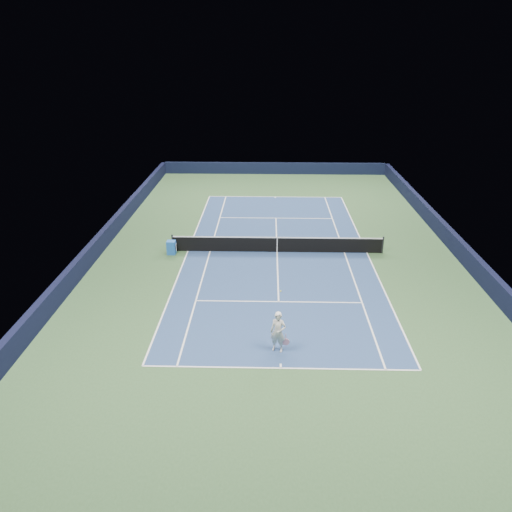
{
  "coord_description": "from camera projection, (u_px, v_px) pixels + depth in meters",
  "views": [
    {
      "loc": [
        -0.55,
        -28.2,
        11.8
      ],
      "look_at": [
        -1.21,
        -3.0,
        1.0
      ],
      "focal_mm": 35.0,
      "sensor_mm": 36.0,
      "label": 1
    }
  ],
  "objects": [
    {
      "name": "sideline_singles_right",
      "position": [
        344.0,
        252.0,
        30.44
      ],
      "size": [
        0.08,
        23.77,
        0.0
      ],
      "primitive_type": "cube",
      "color": "white",
      "rests_on": "ground"
    },
    {
      "name": "center_mark_far",
      "position": [
        275.0,
        197.0,
        41.33
      ],
      "size": [
        0.08,
        0.3,
        0.0
      ],
      "primitive_type": "cube",
      "color": "white",
      "rests_on": "ground"
    },
    {
      "name": "wall_left",
      "position": [
        101.0,
        242.0,
        30.59
      ],
      "size": [
        0.35,
        40.0,
        1.1
      ],
      "primitive_type": "cube",
      "color": "black",
      "rests_on": "ground"
    },
    {
      "name": "court_surface",
      "position": [
        277.0,
        252.0,
        30.55
      ],
      "size": [
        10.97,
        23.77,
        0.01
      ],
      "primitive_type": "cube",
      "color": "navy",
      "rests_on": "ground"
    },
    {
      "name": "wall_right",
      "position": [
        456.0,
        245.0,
        30.07
      ],
      "size": [
        0.35,
        40.0,
        1.1
      ],
      "primitive_type": "cube",
      "color": "black",
      "rests_on": "ground"
    },
    {
      "name": "wall_far",
      "position": [
        275.0,
        168.0,
        48.55
      ],
      "size": [
        22.0,
        0.35,
        1.1
      ],
      "primitive_type": "cube",
      "color": "black",
      "rests_on": "ground"
    },
    {
      "name": "sideline_doubles_right",
      "position": [
        367.0,
        253.0,
        30.41
      ],
      "size": [
        0.08,
        23.77,
        0.0
      ],
      "primitive_type": "cube",
      "color": "white",
      "rests_on": "ground"
    },
    {
      "name": "ground",
      "position": [
        277.0,
        252.0,
        30.55
      ],
      "size": [
        40.0,
        40.0,
        0.0
      ],
      "primitive_type": "plane",
      "color": "#2E4D2A",
      "rests_on": "ground"
    },
    {
      "name": "tennis_player",
      "position": [
        278.0,
        332.0,
        20.41
      ],
      "size": [
        0.85,
        1.33,
        2.29
      ],
      "color": "silver",
      "rests_on": "ground"
    },
    {
      "name": "service_line_near",
      "position": [
        279.0,
        302.0,
        24.66
      ],
      "size": [
        8.23,
        0.08,
        0.0
      ],
      "primitive_type": "cube",
      "color": "white",
      "rests_on": "ground"
    },
    {
      "name": "sponsor_cube",
      "position": [
        171.0,
        247.0,
        30.11
      ],
      "size": [
        0.59,
        0.48,
        0.83
      ],
      "color": "blue",
      "rests_on": "ground"
    },
    {
      "name": "center_service_line",
      "position": [
        277.0,
        252.0,
        30.54
      ],
      "size": [
        0.08,
        12.8,
        0.0
      ],
      "primitive_type": "cube",
      "color": "white",
      "rests_on": "ground"
    },
    {
      "name": "sideline_doubles_left",
      "position": [
        188.0,
        251.0,
        30.68
      ],
      "size": [
        0.08,
        23.77,
        0.0
      ],
      "primitive_type": "cube",
      "color": "white",
      "rests_on": "ground"
    },
    {
      "name": "baseline_near",
      "position": [
        281.0,
        368.0,
        19.62
      ],
      "size": [
        10.97,
        0.08,
        0.0
      ],
      "primitive_type": "cube",
      "color": "white",
      "rests_on": "ground"
    },
    {
      "name": "sideline_singles_left",
      "position": [
        210.0,
        251.0,
        30.64
      ],
      "size": [
        0.08,
        23.77,
        0.0
      ],
      "primitive_type": "cube",
      "color": "white",
      "rests_on": "ground"
    },
    {
      "name": "baseline_far",
      "position": [
        275.0,
        197.0,
        41.47
      ],
      "size": [
        10.97,
        0.08,
        0.0
      ],
      "primitive_type": "cube",
      "color": "white",
      "rests_on": "ground"
    },
    {
      "name": "center_mark_near",
      "position": [
        281.0,
        366.0,
        19.76
      ],
      "size": [
        0.08,
        0.3,
        0.0
      ],
      "primitive_type": "cube",
      "color": "white",
      "rests_on": "ground"
    },
    {
      "name": "tennis_net",
      "position": [
        277.0,
        244.0,
        30.35
      ],
      "size": [
        12.9,
        0.1,
        1.07
      ],
      "color": "black",
      "rests_on": "ground"
    },
    {
      "name": "service_line_far",
      "position": [
        276.0,
        218.0,
        36.42
      ],
      "size": [
        8.23,
        0.08,
        0.0
      ],
      "primitive_type": "cube",
      "color": "white",
      "rests_on": "ground"
    }
  ]
}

